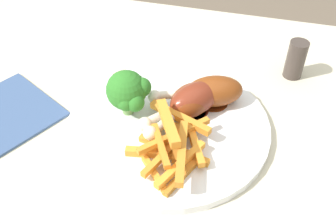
# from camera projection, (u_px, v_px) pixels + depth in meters

# --- Properties ---
(dining_table) EXTENTS (1.29, 0.69, 0.73)m
(dining_table) POSITION_uv_depth(u_px,v_px,m) (162.00, 170.00, 0.64)
(dining_table) COLOR beige
(dining_table) RESTS_ON ground_plane
(dinner_plate) EXTENTS (0.28, 0.28, 0.01)m
(dinner_plate) POSITION_uv_depth(u_px,v_px,m) (168.00, 126.00, 0.56)
(dinner_plate) COLOR white
(dinner_plate) RESTS_ON dining_table
(broccoli_floret_front) EXTENTS (0.06, 0.06, 0.07)m
(broccoli_floret_front) POSITION_uv_depth(u_px,v_px,m) (128.00, 92.00, 0.54)
(broccoli_floret_front) COLOR #7DA75F
(broccoli_floret_front) RESTS_ON dinner_plate
(carrot_fries_pile) EXTENTS (0.11, 0.14, 0.04)m
(carrot_fries_pile) POSITION_uv_depth(u_px,v_px,m) (173.00, 142.00, 0.50)
(carrot_fries_pile) COLOR orange
(carrot_fries_pile) RESTS_ON dinner_plate
(chicken_drumstick_near) EXTENTS (0.11, 0.12, 0.04)m
(chicken_drumstick_near) POSITION_uv_depth(u_px,v_px,m) (192.00, 100.00, 0.56)
(chicken_drumstick_near) COLOR #551A0F
(chicken_drumstick_near) RESTS_ON dinner_plate
(chicken_drumstick_far) EXTENTS (0.14, 0.08, 0.04)m
(chicken_drumstick_far) POSITION_uv_depth(u_px,v_px,m) (211.00, 92.00, 0.57)
(chicken_drumstick_far) COLOR #59220C
(chicken_drumstick_far) RESTS_ON dinner_plate
(chicken_drumstick_extra) EXTENTS (0.08, 0.13, 0.04)m
(chicken_drumstick_extra) POSITION_uv_depth(u_px,v_px,m) (189.00, 102.00, 0.55)
(chicken_drumstick_extra) COLOR #4F1B0A
(chicken_drumstick_extra) RESTS_ON dinner_plate
(pepper_shaker) EXTENTS (0.03, 0.03, 0.06)m
(pepper_shaker) POSITION_uv_depth(u_px,v_px,m) (296.00, 59.00, 0.63)
(pepper_shaker) COLOR #423833
(pepper_shaker) RESTS_ON dining_table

